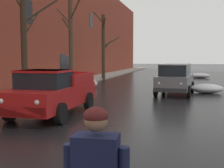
# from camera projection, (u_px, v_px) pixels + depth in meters

# --- Properties ---
(left_sidewalk_slab) EXTENTS (2.52, 80.00, 0.15)m
(left_sidewalk_slab) POSITION_uv_depth(u_px,v_px,m) (61.00, 86.00, 22.46)
(left_sidewalk_slab) COLOR #A8A399
(left_sidewalk_slab) RESTS_ON ground
(brick_townhouse_facade) EXTENTS (0.63, 80.00, 11.32)m
(brick_townhouse_facade) POSITION_uv_depth(u_px,v_px,m) (38.00, 11.00, 22.39)
(brick_townhouse_facade) COLOR brown
(brick_townhouse_facade) RESTS_ON ground
(snow_bank_near_corner_left) EXTENTS (2.51, 1.01, 0.77)m
(snow_bank_near_corner_left) POSITION_uv_depth(u_px,v_px,m) (28.00, 96.00, 14.15)
(snow_bank_near_corner_left) COLOR white
(snow_bank_near_corner_left) RESTS_ON ground
(snow_bank_along_left_kerb) EXTENTS (1.99, 1.47, 0.57)m
(snow_bank_along_left_kerb) POSITION_uv_depth(u_px,v_px,m) (207.00, 89.00, 18.49)
(snow_bank_along_left_kerb) COLOR white
(snow_bank_along_left_kerb) RESTS_ON ground
(snow_bank_mid_block_left) EXTENTS (2.00, 1.21, 0.70)m
(snow_bank_mid_block_left) POSITION_uv_depth(u_px,v_px,m) (84.00, 84.00, 21.19)
(snow_bank_mid_block_left) COLOR white
(snow_bank_mid_block_left) RESTS_ON ground
(snow_bank_near_corner_right) EXTENTS (2.19, 1.37, 0.53)m
(snow_bank_near_corner_right) POSITION_uv_depth(u_px,v_px,m) (200.00, 76.00, 31.89)
(snow_bank_near_corner_right) COLOR white
(snow_bank_near_corner_right) RESTS_ON ground
(bare_tree_second_along_sidewalk) EXTENTS (2.92, 1.81, 6.10)m
(bare_tree_second_along_sidewalk) POSITION_uv_depth(u_px,v_px,m) (24.00, 40.00, 14.85)
(bare_tree_second_along_sidewalk) COLOR #382B1E
(bare_tree_second_along_sidewalk) RESTS_ON ground
(bare_tree_mid_block) EXTENTS (2.48, 1.86, 7.66)m
(bare_tree_mid_block) POSITION_uv_depth(u_px,v_px,m) (71.00, 35.00, 20.68)
(bare_tree_mid_block) COLOR #4C3D2D
(bare_tree_mid_block) RESTS_ON ground
(bare_tree_far_down_block) EXTENTS (2.09, 3.09, 6.58)m
(bare_tree_far_down_block) POSITION_uv_depth(u_px,v_px,m) (104.00, 45.00, 29.01)
(bare_tree_far_down_block) COLOR #423323
(bare_tree_far_down_block) RESTS_ON ground
(pickup_truck_red_approaching_near_lane) EXTENTS (2.13, 4.97, 1.76)m
(pickup_truck_red_approaching_near_lane) POSITION_uv_depth(u_px,v_px,m) (52.00, 92.00, 11.33)
(pickup_truck_red_approaching_near_lane) COLOR red
(pickup_truck_red_approaching_near_lane) RESTS_ON ground
(suv_grey_parked_kerbside_close) EXTENTS (2.31, 4.64, 1.82)m
(suv_grey_parked_kerbside_close) POSITION_uv_depth(u_px,v_px,m) (175.00, 78.00, 17.93)
(suv_grey_parked_kerbside_close) COLOR slate
(suv_grey_parked_kerbside_close) RESTS_ON ground
(sedan_red_parked_kerbside_mid) EXTENTS (2.26, 4.39, 1.42)m
(sedan_red_parked_kerbside_mid) POSITION_uv_depth(u_px,v_px,m) (178.00, 74.00, 25.42)
(sedan_red_parked_kerbside_mid) COLOR red
(sedan_red_parked_kerbside_mid) RESTS_ON ground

